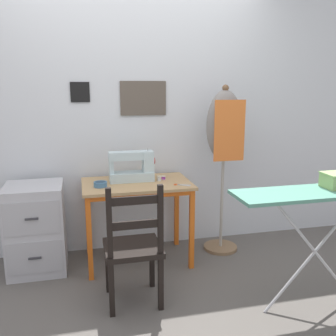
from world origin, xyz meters
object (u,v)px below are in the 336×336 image
Objects in this scene: fabric_bowl at (100,184)px; wooden_chair at (133,248)px; thread_spool_mid_table at (163,178)px; filing_cabinet at (36,228)px; storage_box at (336,180)px; thread_spool_near_machine at (159,178)px; dress_form at (224,134)px; scissors at (180,185)px; sewing_machine at (134,167)px; ironing_board at (320,197)px.

wooden_chair is (0.18, -0.59, -0.32)m from fabric_bowl.
thread_spool_mid_table is 1.16m from filing_cabinet.
fabric_bowl reaches higher than filing_cabinet.
storage_box is (1.37, -0.30, 0.49)m from wooden_chair.
thread_spool_near_machine is 1.43m from storage_box.
thread_spool_near_machine is 1.12m from filing_cabinet.
thread_spool_near_machine is (0.52, 0.08, -0.00)m from fabric_bowl.
thread_spool_mid_table is 0.03× the size of dress_form.
dress_form reaches higher than scissors.
sewing_machine is at bearing 176.25° from thread_spool_mid_table.
thread_spool_near_machine is 1.03× the size of thread_spool_mid_table.
wooden_chair reaches higher than thread_spool_mid_table.
dress_form is (0.83, -0.01, 0.27)m from sewing_machine.
thread_spool_mid_table is 0.68m from dress_form.
dress_form is at bearing 37.01° from wooden_chair.
fabric_bowl is 0.70m from wooden_chair.
wooden_chair is (-0.38, -0.71, -0.32)m from thread_spool_mid_table.
wooden_chair is (-0.12, -0.72, -0.43)m from sewing_machine.
ironing_board is at bearing -47.70° from scissors.
scissors is 0.81× the size of storage_box.
scissors is at bearing 138.57° from storage_box.
filing_cabinet is 0.48× the size of dress_form.
filing_cabinet is 2.25m from ironing_board.
storage_box reaches higher than wooden_chair.
sewing_machine is at bearing 23.66° from fabric_bowl.
thread_spool_mid_table is 0.24× the size of storage_box.
ironing_board is at bearing -165.86° from storage_box.
wooden_chair is (-0.33, -0.67, -0.32)m from thread_spool_near_machine.
thread_spool_near_machine reaches higher than scissors.
storage_box is (0.42, -1.01, -0.21)m from dress_form.
sewing_machine is 0.26× the size of dress_form.
fabric_bowl is 0.15× the size of filing_cabinet.
storage_box reaches higher than thread_spool_near_machine.
wooden_chair is at bearing -142.99° from dress_form.
ironing_board reaches higher than filing_cabinet.
wooden_chair is at bearing -118.25° from thread_spool_mid_table.
wooden_chair is at bearing -73.05° from fabric_bowl.
thread_spool_mid_table is (0.56, 0.11, -0.01)m from fabric_bowl.
dress_form reaches higher than wooden_chair.
thread_spool_near_machine is at bearing 131.44° from ironing_board.
storage_box is (0.90, -0.79, 0.18)m from scissors.
ironing_board is (0.75, -0.83, 0.08)m from scissors.
fabric_bowl is 0.78× the size of scissors.
dress_form is (0.61, 0.04, 0.37)m from thread_spool_near_machine.
thread_spool_near_machine is 0.03× the size of dress_form.
dress_form is (0.57, 0.01, 0.38)m from thread_spool_mid_table.
dress_form reaches higher than fabric_bowl.
filing_cabinet is (-0.54, 0.10, -0.38)m from fabric_bowl.
ironing_board is (0.84, -1.04, 0.07)m from thread_spool_mid_table.
sewing_machine is at bearing 140.69° from storage_box.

